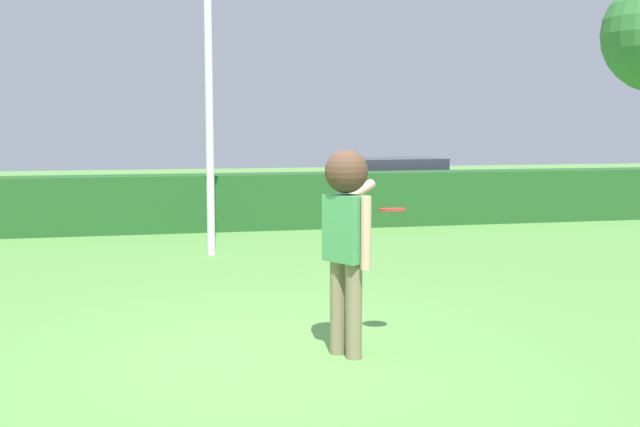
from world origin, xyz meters
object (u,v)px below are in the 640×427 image
(person, at_px, (347,222))
(parked_car_red, at_px, (390,183))
(lamppost, at_px, (209,59))
(frisbee, at_px, (392,209))

(person, bearing_deg, parked_car_red, 70.12)
(lamppost, distance_m, parked_car_red, 7.27)
(frisbee, bearing_deg, person, -151.62)
(frisbee, bearing_deg, lamppost, 101.63)
(person, height_order, parked_car_red, person)
(person, distance_m, parked_car_red, 11.61)
(frisbee, height_order, parked_car_red, frisbee)
(person, height_order, frisbee, person)
(frisbee, height_order, lamppost, lamppost)
(frisbee, relative_size, lamppost, 0.05)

